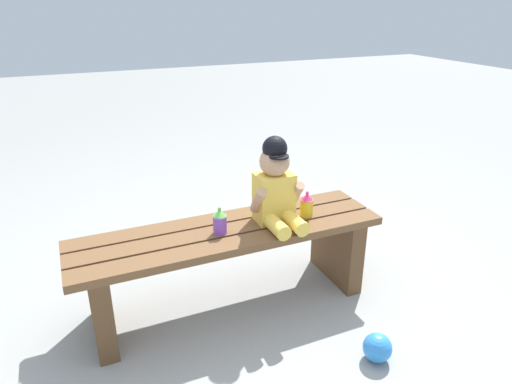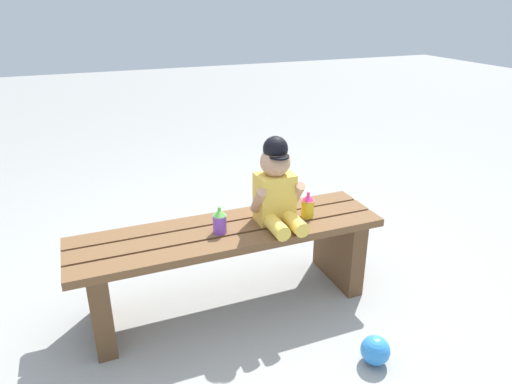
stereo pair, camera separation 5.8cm
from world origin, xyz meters
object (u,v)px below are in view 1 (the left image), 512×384
object	(u,v)px
sippy_cup_right	(307,205)
child_figure	(276,186)
toy_ball	(377,348)
park_bench	(229,254)
sippy_cup_left	(220,221)

from	to	relation	value
sippy_cup_right	child_figure	bearing A→B (deg)	179.70
toy_ball	park_bench	bearing A→B (deg)	125.11
park_bench	sippy_cup_right	distance (m)	0.43
park_bench	child_figure	distance (m)	0.38
sippy_cup_left	sippy_cup_right	bearing A→B (deg)	0.00
child_figure	sippy_cup_left	distance (m)	0.30
sippy_cup_left	toy_ball	bearing A→B (deg)	-50.75
child_figure	sippy_cup_right	bearing A→B (deg)	-0.30
park_bench	toy_ball	bearing A→B (deg)	-54.89
park_bench	sippy_cup_right	size ratio (longest dim) A/B	11.40
park_bench	toy_ball	distance (m)	0.75
sippy_cup_left	toy_ball	distance (m)	0.83
park_bench	sippy_cup_right	bearing A→B (deg)	-3.28
child_figure	sippy_cup_right	size ratio (longest dim) A/B	3.26
child_figure	toy_ball	world-z (taller)	child_figure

